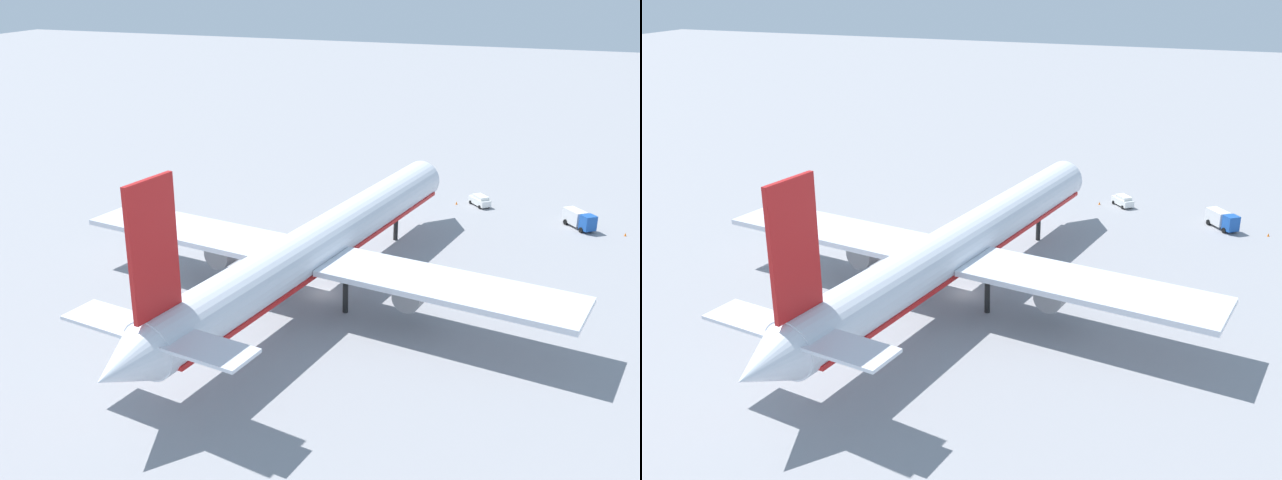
% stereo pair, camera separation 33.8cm
% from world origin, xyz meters
% --- Properties ---
extents(ground_plane, '(600.00, 600.00, 0.00)m').
position_xyz_m(ground_plane, '(0.00, 0.00, 0.00)').
color(ground_plane, gray).
extents(airliner, '(76.23, 67.17, 23.28)m').
position_xyz_m(airliner, '(-1.32, 0.26, 7.16)').
color(airliner, silver).
rests_on(airliner, ground).
extents(service_truck_2, '(6.21, 5.58, 2.85)m').
position_xyz_m(service_truck_2, '(38.27, -30.11, 1.57)').
color(service_truck_2, '#194CA5').
rests_on(service_truck_2, ground).
extents(service_van, '(4.59, 4.37, 1.97)m').
position_xyz_m(service_van, '(44.19, -13.23, 1.03)').
color(service_van, white).
rests_on(service_van, ground).
extents(baggage_cart_0, '(3.18, 2.16, 1.23)m').
position_xyz_m(baggage_cart_0, '(42.77, -0.53, 0.68)').
color(baggage_cart_0, gray).
rests_on(baggage_cart_0, ground).
extents(traffic_cone_0, '(0.36, 0.36, 0.55)m').
position_xyz_m(traffic_cone_0, '(43.55, -9.25, 0.28)').
color(traffic_cone_0, orange).
rests_on(traffic_cone_0, ground).
extents(traffic_cone_1, '(0.36, 0.36, 0.55)m').
position_xyz_m(traffic_cone_1, '(36.92, -37.25, 0.28)').
color(traffic_cone_1, orange).
rests_on(traffic_cone_1, ground).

